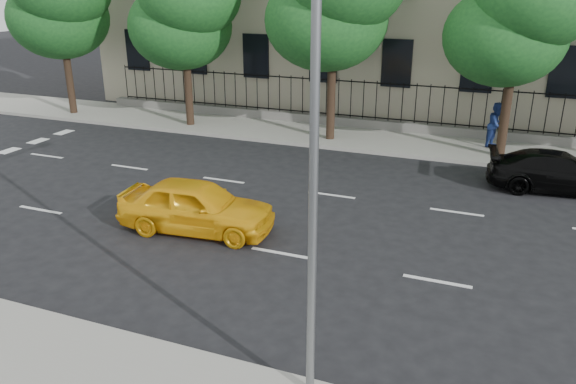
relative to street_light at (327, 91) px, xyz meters
name	(u,v)px	position (x,y,z in m)	size (l,w,h in m)	color
ground	(238,301)	(-2.50, 1.77, -5.15)	(120.00, 120.00, 0.00)	black
far_sidewalk	(379,140)	(-2.50, 15.77, -5.07)	(60.00, 4.00, 0.15)	gray
lane_markings	(309,221)	(-2.50, 6.52, -5.14)	(49.60, 4.62, 0.01)	silver
iron_fence	(388,119)	(-2.50, 17.47, -4.50)	(30.00, 0.50, 2.20)	slate
street_light	(327,91)	(0.00, 0.00, 0.00)	(0.25, 3.32, 8.05)	slate
tree_d	(522,4)	(2.54, 15.13, 0.69)	(5.34, 4.94, 8.84)	#382619
yellow_taxi	(197,206)	(-5.21, 4.73, -4.40)	(1.76, 4.38, 1.49)	yellow
black_sedan	(559,172)	(4.41, 11.94, -4.49)	(1.85, 4.55, 1.32)	black
pedestrian_far	(496,125)	(2.23, 16.25, -4.07)	(0.90, 0.70, 1.85)	navy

